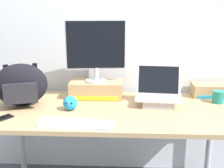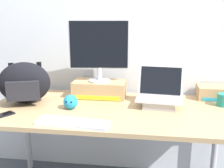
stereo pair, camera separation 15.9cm
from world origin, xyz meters
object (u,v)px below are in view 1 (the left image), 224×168
object	(u,v)px
desktop_monitor	(96,49)
toner_box_yellow	(97,89)
messenger_backpack	(21,85)
external_keyboard	(76,124)
coffee_mug	(219,97)
open_laptop	(158,97)
cell_phone	(2,118)
toner_box_cyan	(212,90)
plush_toy	(70,103)

from	to	relation	value
desktop_monitor	toner_box_yellow	bearing A→B (deg)	92.43
toner_box_yellow	messenger_backpack	distance (m)	0.58
external_keyboard	messenger_backpack	bearing A→B (deg)	148.35
desktop_monitor	coffee_mug	world-z (taller)	desktop_monitor
desktop_monitor	coffee_mug	distance (m)	1.00
open_laptop	coffee_mug	size ratio (longest dim) A/B	2.78
desktop_monitor	open_laptop	bearing A→B (deg)	-25.91
toner_box_yellow	cell_phone	size ratio (longest dim) A/B	2.77
toner_box_yellow	messenger_backpack	world-z (taller)	messenger_backpack
messenger_backpack	toner_box_yellow	bearing A→B (deg)	5.42
coffee_mug	toner_box_cyan	size ratio (longest dim) A/B	0.39
desktop_monitor	toner_box_cyan	distance (m)	1.00
toner_box_yellow	open_laptop	bearing A→B (deg)	-19.33
desktop_monitor	external_keyboard	size ratio (longest dim) A/B	1.04
open_laptop	plush_toy	distance (m)	0.64
open_laptop	external_keyboard	world-z (taller)	open_laptop
external_keyboard	plush_toy	distance (m)	0.28
messenger_backpack	cell_phone	bearing A→B (deg)	-115.84
cell_phone	plush_toy	bearing A→B (deg)	60.70
plush_toy	toner_box_yellow	bearing A→B (deg)	63.40
desktop_monitor	messenger_backpack	xyz separation A→B (m)	(-0.52, -0.23, -0.23)
messenger_backpack	plush_toy	distance (m)	0.39
plush_toy	messenger_backpack	bearing A→B (deg)	168.06
open_laptop	coffee_mug	bearing A→B (deg)	13.18
external_keyboard	coffee_mug	bearing A→B (deg)	31.15
open_laptop	cell_phone	bearing A→B (deg)	-157.35
toner_box_yellow	external_keyboard	distance (m)	0.58
coffee_mug	cell_phone	xyz separation A→B (m)	(-1.49, -0.40, -0.04)
messenger_backpack	open_laptop	bearing A→B (deg)	-14.49
plush_toy	desktop_monitor	bearing A→B (deg)	63.29
toner_box_cyan	desktop_monitor	bearing A→B (deg)	-175.23
toner_box_yellow	open_laptop	xyz separation A→B (m)	(0.47, -0.17, -0.01)
open_laptop	messenger_backpack	bearing A→B (deg)	-171.56
desktop_monitor	toner_box_cyan	size ratio (longest dim) A/B	1.51
desktop_monitor	toner_box_cyan	world-z (taller)	desktop_monitor
open_laptop	toner_box_yellow	bearing A→B (deg)	165.58
open_laptop	coffee_mug	xyz separation A→B (m)	(0.46, 0.07, -0.01)
external_keyboard	cell_phone	size ratio (longest dim) A/B	3.08
toner_box_yellow	open_laptop	distance (m)	0.50
plush_toy	toner_box_cyan	xyz separation A→B (m)	(1.09, 0.38, -0.00)
messenger_backpack	cell_phone	distance (m)	0.31
messenger_backpack	coffee_mug	size ratio (longest dim) A/B	3.40
open_laptop	messenger_backpack	world-z (taller)	messenger_backpack
toner_box_yellow	coffee_mug	size ratio (longest dim) A/B	3.37
toner_box_yellow	plush_toy	world-z (taller)	toner_box_yellow
toner_box_yellow	open_laptop	size ratio (longest dim) A/B	1.21
external_keyboard	desktop_monitor	bearing A→B (deg)	88.97
messenger_backpack	plush_toy	bearing A→B (deg)	-29.96
desktop_monitor	open_laptop	world-z (taller)	desktop_monitor
cell_phone	plush_toy	distance (m)	0.45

